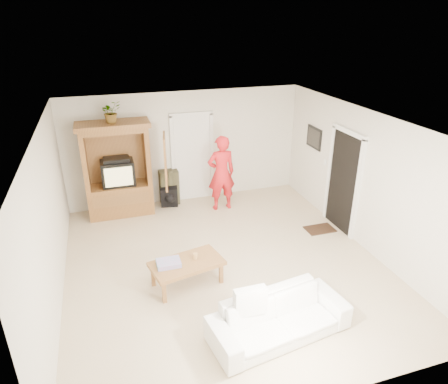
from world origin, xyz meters
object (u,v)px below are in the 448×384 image
object	(u,v)px
man	(221,173)
sofa	(279,318)
armoire	(119,175)
coffee_table	(187,265)

from	to	relation	value
man	sofa	size ratio (longest dim) A/B	0.88
armoire	man	xyz separation A→B (m)	(2.21, -0.45, -0.04)
armoire	coffee_table	size ratio (longest dim) A/B	1.65
sofa	coffee_table	xyz separation A→B (m)	(-0.97, 1.51, 0.09)
sofa	coffee_table	bearing A→B (deg)	113.96
sofa	armoire	bearing A→B (deg)	102.71
armoire	coffee_table	bearing A→B (deg)	-75.03
man	coffee_table	bearing A→B (deg)	61.20
sofa	coffee_table	size ratio (longest dim) A/B	1.55
armoire	sofa	world-z (taller)	armoire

